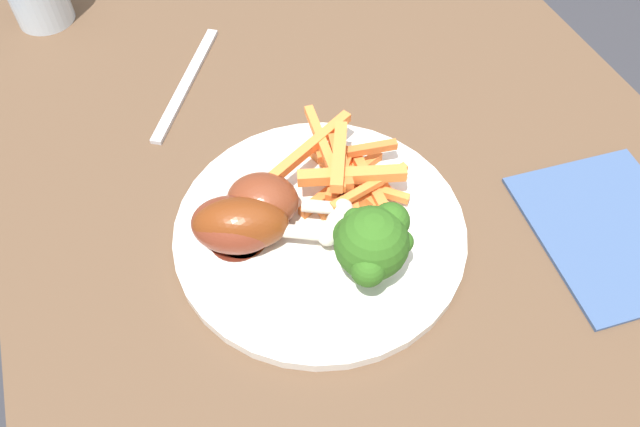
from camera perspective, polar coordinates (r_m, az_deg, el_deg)
name	(u,v)px	position (r m, az deg, el deg)	size (l,w,h in m)	color
dining_table	(375,288)	(0.66, 5.20, -7.02)	(1.11, 0.68, 0.72)	brown
dinner_plate	(320,230)	(0.55, 0.00, -1.61)	(0.27, 0.27, 0.01)	white
broccoli_floret_front	(372,242)	(0.49, 4.90, -2.67)	(0.07, 0.07, 0.08)	#74BD4A
carrot_fries_pile	(346,173)	(0.56, 2.45, 3.83)	(0.14, 0.13, 0.04)	orange
chicken_drumstick_near	(240,226)	(0.53, -7.61, -1.14)	(0.09, 0.13, 0.04)	#511C11
chicken_drumstick_far	(246,224)	(0.53, -7.01, -1.01)	(0.07, 0.14, 0.05)	#511D0A
chicken_drumstick_extra	(268,201)	(0.54, -4.97, 1.17)	(0.08, 0.11, 0.04)	#541F11
fork	(187,82)	(0.71, -12.50, 12.00)	(0.19, 0.01, 0.01)	silver
napkin	(612,231)	(0.62, 25.92, -1.48)	(0.17, 0.14, 0.00)	#3D5684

